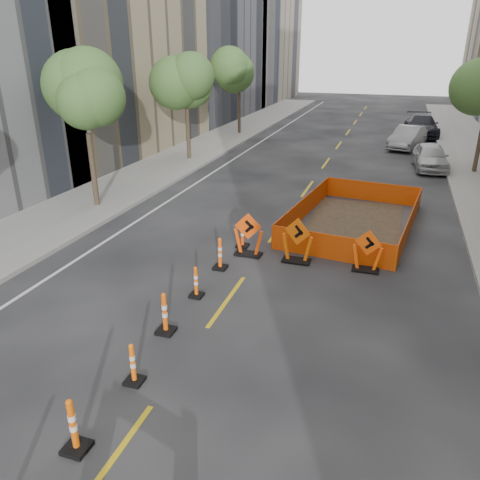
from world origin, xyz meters
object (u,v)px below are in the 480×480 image
(channelizer_3, at_px, (133,364))
(parked_car_near, at_px, (430,157))
(channelizer_7, at_px, (243,233))
(chevron_sign_center, at_px, (297,240))
(parked_car_mid, at_px, (408,138))
(channelizer_4, at_px, (165,313))
(chevron_sign_right, at_px, (367,251))
(channelizer_5, at_px, (196,282))
(chevron_sign_left, at_px, (248,234))
(parked_car_far, at_px, (422,125))
(channelizer_2, at_px, (73,425))
(channelizer_6, at_px, (220,253))

(channelizer_3, bearing_deg, parked_car_near, 73.27)
(parked_car_near, bearing_deg, channelizer_7, -119.96)
(chevron_sign_center, xyz_separation_m, parked_car_mid, (3.39, 21.19, -0.02))
(channelizer_3, relative_size, parked_car_mid, 0.21)
(channelizer_4, relative_size, parked_car_near, 0.26)
(chevron_sign_right, bearing_deg, parked_car_near, 92.67)
(channelizer_5, relative_size, parked_car_mid, 0.21)
(chevron_sign_left, distance_m, parked_car_mid, 21.79)
(channelizer_5, relative_size, parked_car_near, 0.22)
(channelizer_5, height_order, parked_car_far, parked_car_far)
(channelizer_2, distance_m, channelizer_3, 1.94)
(channelizer_2, xyz_separation_m, channelizer_6, (-0.19, 7.76, -0.02))
(channelizer_5, bearing_deg, parked_car_mid, 77.01)
(channelizer_4, height_order, parked_car_mid, parked_car_mid)
(channelizer_3, bearing_deg, channelizer_7, 90.81)
(chevron_sign_center, xyz_separation_m, parked_car_far, (4.44, 26.96, 0.04))
(channelizer_4, distance_m, chevron_sign_right, 6.90)
(channelizer_5, bearing_deg, channelizer_4, -89.97)
(parked_car_near, bearing_deg, channelizer_4, -113.66)
(channelizer_2, height_order, channelizer_7, channelizer_2)
(chevron_sign_right, relative_size, parked_car_mid, 0.30)
(channelizer_6, bearing_deg, channelizer_7, 86.33)
(channelizer_5, relative_size, channelizer_6, 0.88)
(channelizer_4, bearing_deg, parked_car_near, 71.19)
(chevron_sign_left, relative_size, parked_car_mid, 0.33)
(channelizer_4, distance_m, parked_car_far, 32.84)
(channelizer_6, height_order, chevron_sign_left, chevron_sign_left)
(channelizer_3, xyz_separation_m, chevron_sign_left, (0.31, 7.14, 0.28))
(channelizer_2, distance_m, channelizer_5, 5.82)
(channelizer_3, distance_m, channelizer_5, 3.89)
(channelizer_7, distance_m, parked_car_mid, 21.29)
(channelizer_4, relative_size, channelizer_6, 1.04)
(chevron_sign_center, relative_size, chevron_sign_right, 1.11)
(chevron_sign_center, xyz_separation_m, chevron_sign_right, (2.26, 0.03, -0.08))
(channelizer_7, relative_size, parked_car_near, 0.25)
(chevron_sign_right, bearing_deg, channelizer_6, -151.59)
(parked_car_mid, relative_size, parked_car_far, 0.82)
(channelizer_4, xyz_separation_m, parked_car_far, (6.69, 32.15, 0.26))
(channelizer_6, height_order, chevron_sign_right, chevron_sign_right)
(parked_car_near, bearing_deg, parked_car_mid, 97.32)
(channelizer_3, xyz_separation_m, channelizer_5, (-0.23, 3.88, -0.01))
(channelizer_3, xyz_separation_m, channelizer_4, (-0.23, 1.94, 0.07))
(channelizer_2, relative_size, parked_car_mid, 0.24)
(channelizer_5, height_order, parked_car_near, parked_car_near)
(channelizer_2, xyz_separation_m, chevron_sign_left, (0.35, 9.08, 0.21))
(chevron_sign_left, height_order, parked_car_near, chevron_sign_left)
(channelizer_3, bearing_deg, channelizer_6, 92.30)
(channelizer_3, distance_m, chevron_sign_left, 7.15)
(chevron_sign_center, relative_size, parked_car_mid, 0.34)
(channelizer_3, relative_size, parked_car_near, 0.22)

